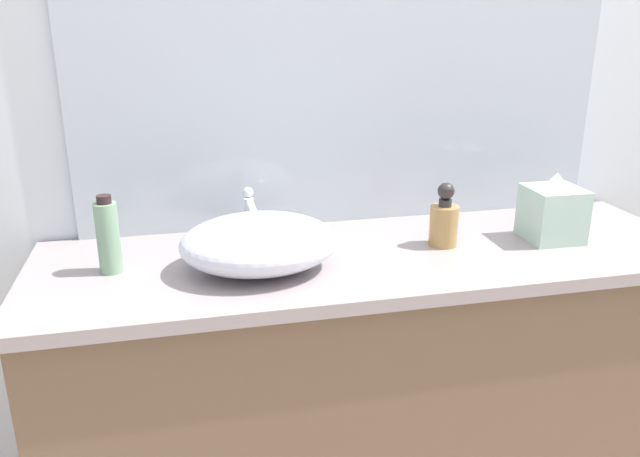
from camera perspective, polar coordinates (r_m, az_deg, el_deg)
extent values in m
cube|color=silver|center=(1.79, 6.09, 15.79)|extent=(6.00, 0.06, 2.60)
cube|color=brown|center=(1.77, 4.69, -15.36)|extent=(1.63, 0.49, 0.80)
cube|color=gray|center=(1.57, 5.09, -2.68)|extent=(1.67, 0.53, 0.03)
cube|color=#B2BCC6|center=(1.72, 2.75, 16.40)|extent=(1.46, 0.01, 0.97)
ellipsoid|color=silver|center=(1.45, -5.54, -1.32)|extent=(0.36, 0.30, 0.12)
cylinder|color=silver|center=(1.62, -6.41, 0.71)|extent=(0.03, 0.03, 0.12)
cylinder|color=silver|center=(1.55, -6.24, 1.82)|extent=(0.02, 0.10, 0.02)
sphere|color=silver|center=(1.61, -6.56, 3.28)|extent=(0.03, 0.03, 0.03)
cylinder|color=#AA8148|center=(1.62, 11.18, 0.25)|extent=(0.07, 0.07, 0.10)
cylinder|color=#2C2B2C|center=(1.60, 11.31, 2.32)|extent=(0.03, 0.03, 0.02)
sphere|color=#2C2829|center=(1.59, 11.38, 3.36)|extent=(0.04, 0.04, 0.04)
cylinder|color=#332824|center=(1.58, 11.54, 3.25)|extent=(0.02, 0.02, 0.02)
cylinder|color=gray|center=(1.49, -18.69, -0.83)|extent=(0.05, 0.05, 0.16)
cylinder|color=#2D1F1F|center=(1.47, -19.06, 2.52)|extent=(0.03, 0.03, 0.02)
cube|color=#ADCFBC|center=(1.73, 20.36, 1.26)|extent=(0.14, 0.14, 0.14)
cone|color=white|center=(1.71, 20.69, 4.05)|extent=(0.07, 0.07, 0.05)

